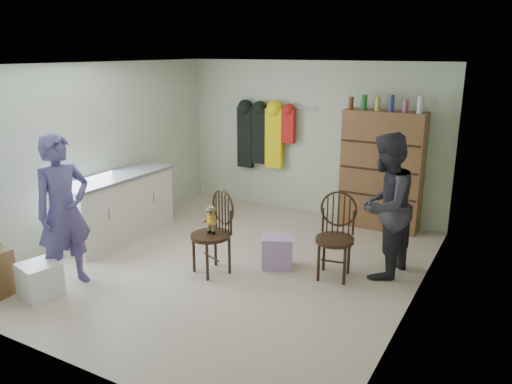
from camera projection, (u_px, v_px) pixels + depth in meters
The scene contains 11 objects.
ground_plane at pixel (232, 264), 6.43m from camera, with size 5.00×5.00×0.00m, color #C2B39C.
room_walls at pixel (252, 137), 6.44m from camera, with size 5.00×5.00×5.00m.
counter at pixel (117, 207), 7.22m from camera, with size 0.64×1.86×0.94m.
plastic_tub at pixel (40, 280), 5.55m from camera, with size 0.40×0.38×0.38m, color white.
chair_front at pixel (214, 227), 6.06m from camera, with size 0.61×0.61×1.04m.
chair_far at pixel (336, 232), 5.96m from camera, with size 0.54×0.54×1.04m.
striped_bag at pixel (277, 252), 6.29m from camera, with size 0.38×0.30×0.40m, color pink.
person_left at pixel (63, 211), 5.66m from camera, with size 0.65×0.43×1.78m, color #4E457E.
person_right at pixel (385, 206), 5.90m from camera, with size 0.85×0.66×1.75m, color #2D2B33.
dresser at pixel (382, 170), 7.52m from camera, with size 1.20×0.39×2.04m.
coat_rack at pixel (263, 136), 8.47m from camera, with size 1.42×0.12×1.09m.
Camera 1 is at (3.17, -5.02, 2.66)m, focal length 35.00 mm.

